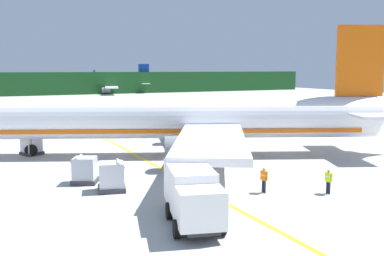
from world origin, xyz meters
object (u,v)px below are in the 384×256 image
(airliner_foreground, at_px, (187,119))
(cargo_container_far, at_px, (84,170))
(crew_loader_right, at_px, (264,178))
(airliner_far_taxiway, at_px, (105,85))
(crew_marshaller, at_px, (329,179))
(service_truck_catering, at_px, (192,193))
(cargo_container_near, at_px, (112,177))
(airliner_distant, at_px, (101,84))
(cargo_container_mid, at_px, (32,145))

(airliner_foreground, bearing_deg, cargo_container_far, -149.61)
(cargo_container_far, bearing_deg, crew_loader_right, -37.20)
(airliner_foreground, xyz_separation_m, airliner_far_taxiway, (20.41, 106.83, -0.68))
(crew_marshaller, bearing_deg, service_truck_catering, -173.34)
(airliner_far_taxiway, distance_m, service_truck_catering, 126.96)
(service_truck_catering, relative_size, cargo_container_near, 3.08)
(airliner_distant, relative_size, cargo_container_far, 11.47)
(airliner_foreground, bearing_deg, airliner_distant, 79.06)
(airliner_distant, relative_size, cargo_container_near, 12.03)
(airliner_distant, relative_size, crew_loader_right, 15.51)
(service_truck_catering, bearing_deg, cargo_container_mid, 102.88)
(airliner_far_taxiway, xyz_separation_m, cargo_container_mid, (-33.37, -100.47, -1.82))
(cargo_container_far, height_order, crew_loader_right, cargo_container_far)
(airliner_foreground, height_order, cargo_container_near, airliner_foreground)
(airliner_foreground, bearing_deg, crew_loader_right, -94.08)
(airliner_distant, xyz_separation_m, cargo_container_far, (-36.53, -139.19, -1.18))
(cargo_container_mid, height_order, crew_marshaller, cargo_container_mid)
(airliner_foreground, bearing_deg, cargo_container_near, -136.53)
(airliner_foreground, xyz_separation_m, cargo_container_near, (-9.67, -9.17, -2.43))
(crew_marshaller, xyz_separation_m, crew_loader_right, (-3.58, 1.96, 0.04))
(airliner_far_taxiway, bearing_deg, crew_loader_right, -100.05)
(cargo_container_near, xyz_separation_m, cargo_container_mid, (-3.29, 15.53, -0.07))
(cargo_container_near, height_order, cargo_container_mid, cargo_container_near)
(airliner_foreground, xyz_separation_m, crew_loader_right, (-0.99, -13.85, -2.41))
(airliner_foreground, relative_size, cargo_container_mid, 18.07)
(cargo_container_near, bearing_deg, airliner_far_taxiway, 75.46)
(airliner_distant, height_order, crew_marshaller, airliner_distant)
(airliner_far_taxiway, distance_m, cargo_container_near, 119.84)
(cargo_container_far, height_order, crew_marshaller, cargo_container_far)
(cargo_container_near, height_order, crew_marshaller, cargo_container_near)
(airliner_distant, bearing_deg, crew_marshaller, -98.83)
(crew_marshaller, bearing_deg, crew_loader_right, 151.28)
(cargo_container_near, xyz_separation_m, crew_loader_right, (8.68, -4.68, 0.02))
(cargo_container_far, relative_size, crew_marshaller, 1.40)
(airliner_far_taxiway, height_order, cargo_container_far, airliner_far_taxiway)
(cargo_container_far, bearing_deg, airliner_foreground, 30.39)
(service_truck_catering, bearing_deg, airliner_foreground, 65.86)
(service_truck_catering, bearing_deg, airliner_distant, 77.47)
(service_truck_catering, distance_m, cargo_container_mid, 23.97)
(cargo_container_near, bearing_deg, crew_marshaller, -28.43)
(airliner_far_taxiway, height_order, crew_marshaller, airliner_far_taxiway)
(crew_marshaller, height_order, crew_loader_right, crew_loader_right)
(cargo_container_near, relative_size, crew_loader_right, 1.29)
(airliner_foreground, relative_size, cargo_container_far, 17.65)
(service_truck_catering, relative_size, cargo_container_mid, 3.01)
(cargo_container_near, xyz_separation_m, cargo_container_far, (-1.18, 2.81, -0.04))
(airliner_distant, xyz_separation_m, cargo_container_mid, (-38.64, -126.47, -1.21))
(cargo_container_mid, bearing_deg, airliner_foreground, -26.13)
(airliner_foreground, bearing_deg, airliner_far_taxiway, 79.19)
(airliner_distant, relative_size, cargo_container_mid, 11.74)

